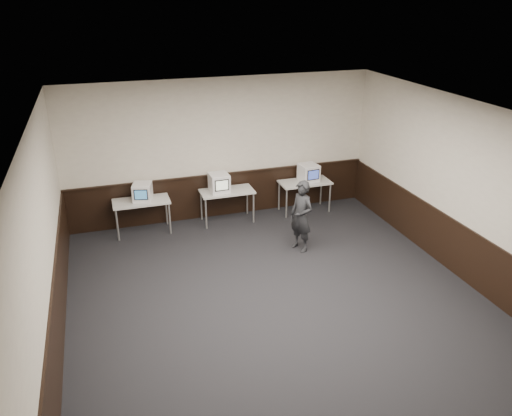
% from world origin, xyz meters
% --- Properties ---
extents(floor, '(8.00, 8.00, 0.00)m').
position_xyz_m(floor, '(0.00, 0.00, 0.00)').
color(floor, black).
rests_on(floor, ground).
extents(ceiling, '(8.00, 8.00, 0.00)m').
position_xyz_m(ceiling, '(0.00, 0.00, 3.20)').
color(ceiling, white).
rests_on(ceiling, back_wall).
extents(back_wall, '(7.00, 0.00, 7.00)m').
position_xyz_m(back_wall, '(0.00, 4.00, 1.60)').
color(back_wall, beige).
rests_on(back_wall, ground).
extents(front_wall, '(7.00, 0.00, 7.00)m').
position_xyz_m(front_wall, '(0.00, -4.00, 1.60)').
color(front_wall, beige).
rests_on(front_wall, ground).
extents(left_wall, '(0.00, 8.00, 8.00)m').
position_xyz_m(left_wall, '(-3.50, 0.00, 1.60)').
color(left_wall, beige).
rests_on(left_wall, ground).
extents(right_wall, '(0.00, 8.00, 8.00)m').
position_xyz_m(right_wall, '(3.50, 0.00, 1.60)').
color(right_wall, beige).
rests_on(right_wall, ground).
extents(wainscot_back, '(6.98, 0.04, 1.00)m').
position_xyz_m(wainscot_back, '(0.00, 3.98, 0.50)').
color(wainscot_back, black).
rests_on(wainscot_back, back_wall).
extents(wainscot_left, '(0.04, 7.98, 1.00)m').
position_xyz_m(wainscot_left, '(-3.48, 0.00, 0.50)').
color(wainscot_left, black).
rests_on(wainscot_left, left_wall).
extents(wainscot_right, '(0.04, 7.98, 1.00)m').
position_xyz_m(wainscot_right, '(3.48, 0.00, 0.50)').
color(wainscot_right, black).
rests_on(wainscot_right, right_wall).
extents(wainscot_rail, '(6.98, 0.06, 0.04)m').
position_xyz_m(wainscot_rail, '(0.00, 3.96, 1.02)').
color(wainscot_rail, black).
rests_on(wainscot_rail, wainscot_back).
extents(desk_left, '(1.20, 0.60, 0.75)m').
position_xyz_m(desk_left, '(-1.90, 3.60, 0.68)').
color(desk_left, beige).
rests_on(desk_left, ground).
extents(desk_center, '(1.20, 0.60, 0.75)m').
position_xyz_m(desk_center, '(0.00, 3.60, 0.68)').
color(desk_center, beige).
rests_on(desk_center, ground).
extents(desk_right, '(1.20, 0.60, 0.75)m').
position_xyz_m(desk_right, '(1.90, 3.60, 0.68)').
color(desk_right, beige).
rests_on(desk_right, ground).
extents(emac_left, '(0.48, 0.49, 0.39)m').
position_xyz_m(emac_left, '(-1.85, 3.60, 0.94)').
color(emac_left, white).
rests_on(emac_left, desk_left).
extents(emac_center, '(0.43, 0.47, 0.42)m').
position_xyz_m(emac_center, '(-0.17, 3.59, 0.96)').
color(emac_center, white).
rests_on(emac_center, desk_center).
extents(emac_right, '(0.45, 0.48, 0.41)m').
position_xyz_m(emac_right, '(1.99, 3.61, 0.96)').
color(emac_right, white).
rests_on(emac_right, desk_right).
extents(person, '(0.54, 0.64, 1.48)m').
position_xyz_m(person, '(1.07, 1.82, 0.74)').
color(person, black).
rests_on(person, ground).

